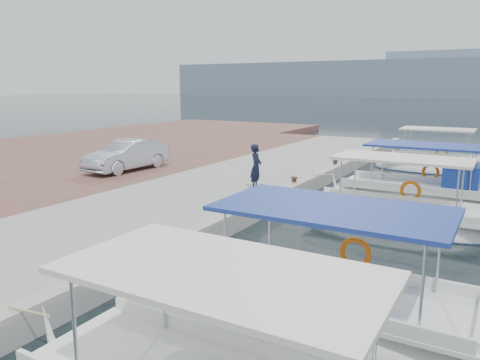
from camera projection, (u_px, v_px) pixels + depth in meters
name	position (u px, v px, depth m)	size (l,w,h in m)	color
ground	(212.00, 246.00, 13.06)	(400.00, 400.00, 0.00)	black
concrete_quay	(218.00, 191.00, 18.72)	(6.00, 40.00, 0.50)	gray
quay_curb	(281.00, 191.00, 17.30)	(0.44, 40.00, 0.12)	#A39D91
cobblestone_strip	(125.00, 179.00, 21.17)	(4.00, 40.00, 0.50)	brown
fishing_caique_b	(320.00, 312.00, 8.98)	(6.99, 2.52, 2.83)	white
fishing_caique_c	(393.00, 222.00, 14.86)	(6.75, 2.13, 2.83)	white
fishing_caique_d	(419.00, 197.00, 17.97)	(6.86, 2.42, 2.83)	white
fishing_caique_e	(432.00, 168.00, 24.55)	(5.90, 2.30, 2.83)	white
mooring_bollards	(229.00, 208.00, 14.36)	(0.28, 20.28, 0.33)	black
fisherman	(256.00, 167.00, 17.75)	(0.63, 0.41, 1.73)	black
parked_car	(127.00, 155.00, 21.81)	(1.50, 4.29, 1.42)	#A7ADBF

